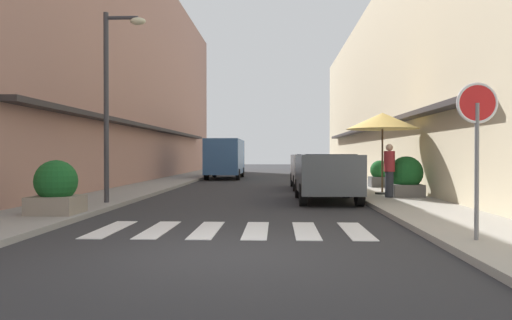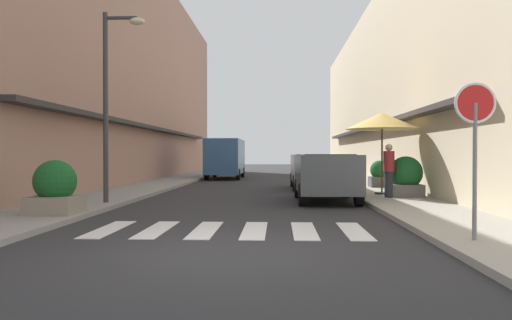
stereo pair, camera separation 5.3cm
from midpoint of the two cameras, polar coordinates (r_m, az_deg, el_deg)
The scene contains 16 objects.
ground_plane at distance 24.33m, azimuth 0.48°, elevation -2.78°, with size 94.00×94.00×0.00m, color #2B2B2D.
sidewalk_left at distance 24.92m, azimuth -10.14°, elevation -2.57°, with size 2.30×59.82×0.12m, color gray.
sidewalk_right at distance 24.59m, azimuth 11.26°, elevation -2.62°, with size 2.30×59.82×0.12m, color #9E998E.
building_row_left at distance 27.36m, azimuth -17.21°, elevation 9.99°, with size 5.50×40.46×11.83m.
building_row_right at distance 26.64m, azimuth 18.75°, elevation 7.67°, with size 5.50×40.46×9.46m.
crosswalk at distance 9.53m, azimuth -2.89°, elevation -8.15°, with size 5.20×2.20×0.01m.
parked_car_near at distance 15.22m, azimuth 8.24°, elevation -1.39°, with size 1.84×3.92×1.47m.
parked_car_mid at distance 20.79m, azimuth 6.73°, elevation -0.84°, with size 1.84×4.20×1.47m.
delivery_van at distance 29.48m, azimuth -3.51°, elevation 0.55°, with size 2.02×5.41×2.37m.
round_street_sign at distance 8.43m, azimuth 24.31°, elevation 4.33°, with size 0.65×0.07×2.48m.
street_lamp at distance 14.38m, azimuth -16.29°, elevation 8.23°, with size 1.19×0.28×5.30m.
cafe_umbrella at distance 17.09m, azimuth 14.56°, elevation 4.38°, with size 2.43×2.43×2.75m.
planter_corner at distance 12.01m, azimuth -22.24°, elevation -3.13°, with size 1.04×1.04×1.22m.
planter_midblock at distance 16.37m, azimuth 17.14°, elevation -1.89°, with size 1.05×1.05×1.28m.
planter_far at distance 20.82m, azimuth 14.30°, elevation -1.63°, with size 0.84×0.84×1.09m.
pedestrian_walking_near at distance 15.80m, azimuth 15.30°, elevation -1.06°, with size 0.34×0.34×1.67m.
Camera 2 is at (0.93, -7.18, 1.47)m, focal length 34.35 mm.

